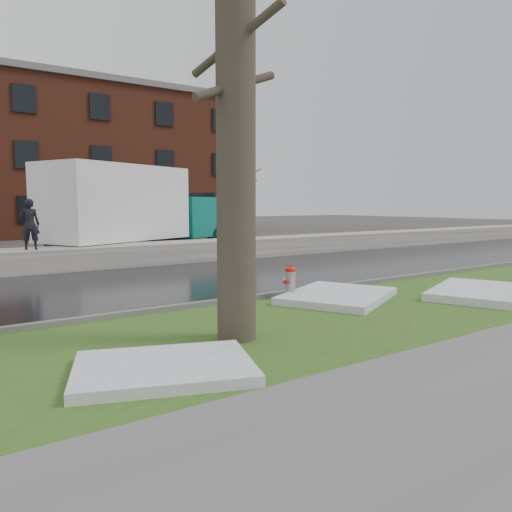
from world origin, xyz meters
TOP-DOWN VIEW (x-y plane):
  - ground at (0.00, 0.00)m, footprint 120.00×120.00m
  - verge at (0.00, -1.25)m, footprint 60.00×4.50m
  - road at (0.00, 4.50)m, footprint 60.00×7.00m
  - parking_lot at (0.00, 13.00)m, footprint 60.00×9.00m
  - curb at (0.00, 1.00)m, footprint 60.00×0.15m
  - snowbank at (0.00, 8.70)m, footprint 60.00×1.60m
  - brick_building at (2.00, 30.00)m, footprint 26.00×12.00m
  - bg_tree_right at (16.00, 24.00)m, footprint 1.40×1.62m
  - fire_hydrant at (0.76, 0.60)m, footprint 0.38×0.35m
  - tree at (-2.04, -1.51)m, footprint 1.57×1.85m
  - box_truck at (1.41, 11.19)m, footprint 10.58×5.97m
  - worker at (-3.12, 8.53)m, footprint 0.66×0.54m
  - snow_patch_near at (1.55, -0.10)m, footprint 3.22×2.94m
  - snow_patch_far at (-3.68, -2.36)m, footprint 2.62×2.26m
  - snow_patch_side at (4.52, -1.64)m, footprint 3.27×2.70m

SIDE VIEW (x-z plane):
  - ground at x=0.00m, z-range 0.00..0.00m
  - road at x=0.00m, z-range 0.00..0.03m
  - parking_lot at x=0.00m, z-range 0.00..0.03m
  - verge at x=0.00m, z-range 0.00..0.04m
  - curb at x=0.00m, z-range 0.00..0.14m
  - snow_patch_far at x=-3.68m, z-range 0.04..0.18m
  - snow_patch_near at x=1.55m, z-range 0.04..0.20m
  - snow_patch_side at x=4.52m, z-range 0.04..0.22m
  - snowbank at x=0.00m, z-range 0.00..0.75m
  - fire_hydrant at x=0.76m, z-range 0.07..0.83m
  - worker at x=-3.12m, z-range 0.75..2.32m
  - box_truck at x=1.41m, z-range 0.10..3.70m
  - bg_tree_right at x=16.00m, z-range 0.08..6.58m
  - tree at x=-2.04m, z-range 0.07..7.65m
  - brick_building at x=2.00m, z-range 0.00..10.00m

